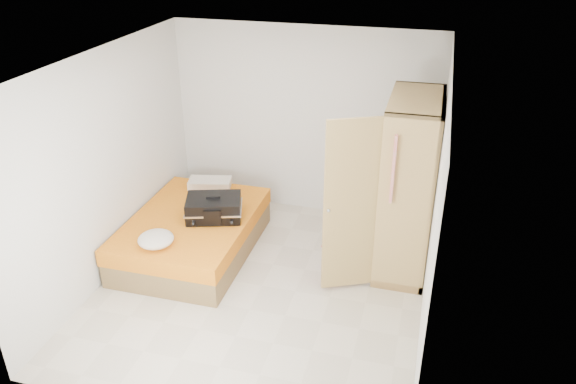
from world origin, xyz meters
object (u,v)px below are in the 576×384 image
(suitcase, at_px, (214,208))
(round_cushion, at_px, (156,239))
(bed, at_px, (193,234))
(person, at_px, (340,221))
(wardrobe, at_px, (404,192))

(suitcase, bearing_deg, round_cushion, -134.86)
(bed, height_order, suitcase, suitcase)
(bed, bearing_deg, person, -2.24)
(round_cushion, bearing_deg, bed, 80.82)
(wardrobe, distance_m, person, 0.81)
(wardrobe, relative_size, person, 1.37)
(person, height_order, suitcase, person)
(bed, relative_size, person, 1.32)
(suitcase, distance_m, round_cushion, 0.86)
(bed, relative_size, wardrobe, 0.96)
(wardrobe, xyz_separation_m, suitcase, (-2.23, -0.30, -0.37))
(bed, height_order, wardrobe, wardrobe)
(wardrobe, distance_m, round_cushion, 2.86)
(wardrobe, bearing_deg, suitcase, -172.21)
(wardrobe, xyz_separation_m, person, (-0.64, -0.44, -0.23))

